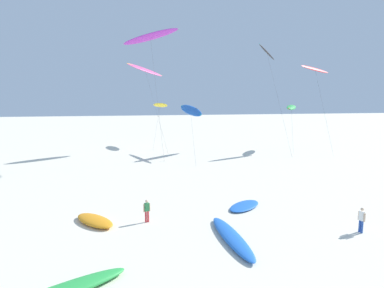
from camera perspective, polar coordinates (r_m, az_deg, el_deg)
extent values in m
ellipsoid|color=yellow|center=(57.05, -5.81, 7.04)|extent=(3.03, 5.81, 1.19)
ellipsoid|color=#19B2B7|center=(57.05, -5.81, 7.07)|extent=(2.29, 5.68, 0.64)
cylinder|color=#4C4C51|center=(54.08, -6.44, 3.09)|extent=(1.90, 6.25, 7.15)
ellipsoid|color=purple|center=(44.56, -7.59, 18.76)|extent=(7.73, 4.34, 2.57)
ellipsoid|color=white|center=(44.57, -7.59, 18.81)|extent=(7.42, 3.51, 2.14)
cylinder|color=#4C4C51|center=(42.80, -6.31, 7.99)|extent=(1.46, 2.17, 16.50)
ellipsoid|color=green|center=(54.63, 17.60, 6.37)|extent=(4.69, 5.66, 1.27)
ellipsoid|color=red|center=(54.63, 17.61, 6.42)|extent=(4.08, 5.26, 0.87)
cylinder|color=#4C4C51|center=(52.65, 17.77, 2.45)|extent=(1.58, 4.18, 6.87)
ellipsoid|color=black|center=(55.37, 13.47, 15.90)|extent=(5.60, 5.86, 2.70)
ellipsoid|color=#19B2B7|center=(55.37, 13.47, 15.93)|extent=(5.32, 5.42, 2.14)
cylinder|color=#4C4C51|center=(50.86, 15.48, 7.45)|extent=(0.43, 9.04, 15.90)
ellipsoid|color=blue|center=(47.40, -0.27, 6.15)|extent=(2.82, 7.85, 2.41)
ellipsoid|color=#19B2B7|center=(47.40, -0.27, 6.20)|extent=(2.13, 7.95, 1.63)
cylinder|color=#4C4C51|center=(43.13, 0.19, 1.42)|extent=(1.05, 9.08, 6.57)
ellipsoid|color=#EA5193|center=(50.58, -8.49, 13.16)|extent=(6.40, 5.55, 2.48)
ellipsoid|color=yellow|center=(50.58, -8.49, 13.19)|extent=(5.96, 4.74, 1.88)
cylinder|color=#4C4C51|center=(48.97, -6.45, 5.81)|extent=(3.06, 3.17, 12.72)
ellipsoid|color=red|center=(54.92, 21.47, 12.51)|extent=(7.05, 3.90, 1.52)
ellipsoid|color=white|center=(54.92, 21.47, 12.54)|extent=(6.99, 3.45, 1.06)
cylinder|color=#4C4C51|center=(52.61, 22.85, 5.51)|extent=(0.41, 5.42, 12.95)
ellipsoid|color=orange|center=(22.98, -17.25, -13.13)|extent=(3.38, 3.72, 0.42)
ellipsoid|color=blue|center=(22.98, -17.25, -13.08)|extent=(1.97, 2.03, 0.25)
ellipsoid|color=blue|center=(25.35, 9.48, -11.02)|extent=(3.66, 3.44, 0.25)
ellipsoid|color=#19B2B7|center=(25.34, 9.48, -10.98)|extent=(2.07, 2.05, 0.15)
ellipsoid|color=blue|center=(19.84, 7.24, -16.42)|extent=(1.46, 6.35, 0.38)
ellipsoid|color=white|center=(19.83, 7.24, -16.37)|extent=(1.11, 2.88, 0.23)
cylinder|color=#284CA3|center=(23.26, 28.16, -12.99)|extent=(0.14, 0.14, 0.81)
cylinder|color=#284CA3|center=(23.17, 28.50, -13.10)|extent=(0.14, 0.14, 0.81)
cube|color=white|center=(22.98, 28.45, -11.40)|extent=(0.27, 0.34, 0.60)
cylinder|color=beige|center=(23.11, 28.02, -11.37)|extent=(0.09, 0.09, 0.56)
cylinder|color=beige|center=(22.88, 28.88, -11.63)|extent=(0.09, 0.09, 0.56)
sphere|color=beige|center=(22.85, 28.53, -10.37)|extent=(0.21, 0.21, 0.21)
cylinder|color=red|center=(22.39, -7.97, -12.88)|extent=(0.14, 0.14, 0.80)
cylinder|color=red|center=(22.35, -8.38, -12.94)|extent=(0.14, 0.14, 0.80)
cube|color=#338C4C|center=(22.13, -8.22, -11.27)|extent=(0.34, 0.27, 0.56)
cylinder|color=beige|center=(22.21, -7.69, -11.30)|extent=(0.09, 0.09, 0.56)
cylinder|color=beige|center=(22.09, -8.74, -11.43)|extent=(0.09, 0.09, 0.56)
sphere|color=beige|center=(22.00, -8.24, -10.25)|extent=(0.21, 0.21, 0.21)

